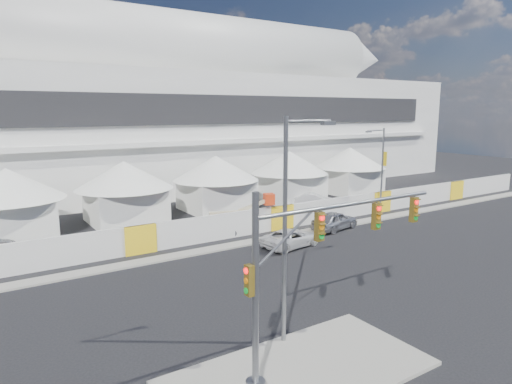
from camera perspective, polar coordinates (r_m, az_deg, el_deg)
ground at (r=23.94m, az=12.44°, el=-14.00°), size 160.00×160.00×0.00m
median_island at (r=18.33m, az=5.46°, el=-21.56°), size 10.00×5.00×0.15m
far_curb at (r=46.26m, az=18.82°, el=-2.44°), size 80.00×1.20×0.12m
stadium at (r=61.70m, az=-9.86°, el=9.76°), size 80.00×24.80×21.98m
tent_row at (r=42.88m, az=-10.36°, el=1.19°), size 53.40×8.40×5.40m
hoarding_fence at (r=37.80m, az=3.18°, el=-3.17°), size 70.00×0.25×2.00m
scaffold_tower at (r=80.31m, az=17.38°, el=7.04°), size 4.40×4.40×12.00m
sedan_silver at (r=38.15m, az=9.80°, el=-3.53°), size 2.71×4.85×1.56m
pickup_curb at (r=33.08m, az=4.44°, el=-5.74°), size 2.83×4.99×1.32m
lot_car_a at (r=47.06m, az=7.31°, el=-1.00°), size 3.84×3.94×1.34m
lot_car_b at (r=51.54m, az=17.68°, el=-0.40°), size 2.60×4.40×1.40m
traffic_mast at (r=16.42m, az=5.70°, el=-10.07°), size 8.93×0.68×7.00m
streetlight_median at (r=18.51m, az=4.24°, el=-2.95°), size 2.58×0.26×9.34m
streetlight_curb at (r=42.02m, az=15.33°, el=3.03°), size 2.43×0.55×8.20m
boom_lift at (r=36.27m, az=-4.03°, el=-4.00°), size 6.44×2.36×3.16m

